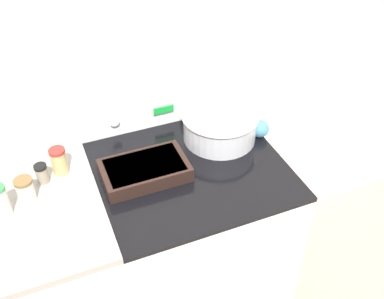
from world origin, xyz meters
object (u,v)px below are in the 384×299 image
Objects in this scene: spice_jar_red_cap at (59,161)px; spice_jar_green_cap at (2,201)px; spice_jar_brown_cap at (25,190)px; mixing_bowl at (220,124)px; spice_jar_black_cap at (42,173)px; casserole_dish at (145,170)px; ladle at (258,127)px.

spice_jar_green_cap is (-0.21, -0.15, 0.01)m from spice_jar_red_cap.
mixing_bowl is at bearing 6.02° from spice_jar_brown_cap.
spice_jar_red_cap is at bearing 178.23° from mixing_bowl.
spice_jar_black_cap is at bearing 39.45° from spice_jar_green_cap.
spice_jar_green_cap is at bearing -145.74° from spice_jar_red_cap.
mixing_bowl reaches higher than spice_jar_brown_cap.
spice_jar_red_cap reaches higher than casserole_dish.
spice_jar_black_cap is (-0.36, 0.10, 0.02)m from casserole_dish.
casserole_dish is (-0.36, -0.11, -0.04)m from mixing_bowl.
spice_jar_red_cap reaches higher than ladle.
casserole_dish is at bearing -24.14° from spice_jar_red_cap.
ladle is at bearing 7.94° from casserole_dish.
spice_jar_brown_cap is at bearing 176.33° from casserole_dish.
spice_jar_green_cap reaches higher than ladle.
spice_jar_red_cap is 1.41× the size of spice_jar_black_cap.
ladle is 0.82m from spice_jar_red_cap.
ladle is 2.58× the size of spice_jar_green_cap.
spice_jar_brown_cap reaches higher than spice_jar_black_cap.
spice_jar_green_cap is (-0.87, -0.13, 0.00)m from mixing_bowl.
casserole_dish is at bearing -3.67° from spice_jar_brown_cap.
spice_jar_green_cap reaches higher than mixing_bowl.
spice_jar_black_cap is 0.10m from spice_jar_brown_cap.
ladle is 3.42× the size of spice_jar_brown_cap.
spice_jar_green_cap is at bearing -152.18° from spice_jar_brown_cap.
spice_jar_red_cap reaches higher than spice_jar_black_cap.
spice_jar_black_cap is at bearing 178.03° from ladle.
spice_jar_brown_cap is (-0.95, -0.05, 0.02)m from ladle.
spice_jar_red_cap is (-0.66, 0.02, -0.00)m from mixing_bowl.
mixing_bowl is 1.00× the size of ladle.
mixing_bowl reaches higher than casserole_dish.
casserole_dish is at bearing 1.61° from spice_jar_green_cap.
spice_jar_red_cap is 0.17m from spice_jar_brown_cap.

